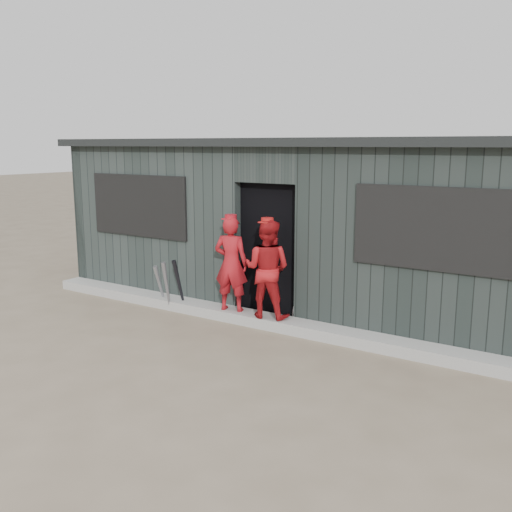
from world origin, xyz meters
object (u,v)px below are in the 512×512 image
Objects in this scene: player_red_right at (267,269)px; dugout at (313,222)px; bat_right at (179,285)px; bat_mid at (167,286)px; player_red_left at (231,264)px; bat_left at (160,286)px; player_grey_back at (310,275)px.

dugout is (-0.18, 1.70, 0.45)m from player_red_right.
player_red_right is (1.54, 0.07, 0.43)m from bat_right.
bat_right is (0.15, 0.12, 0.02)m from bat_mid.
bat_left is at bearing -10.96° from player_red_left.
bat_right is at bearing -6.76° from player_red_right.
player_red_right is 0.66m from player_grey_back.
bat_left is 0.29m from bat_mid.
player_red_right is (1.69, 0.20, 0.44)m from bat_mid.
player_red_right is 0.97× the size of player_grey_back.
bat_left is at bearing -7.38° from player_red_right.
player_red_left is at bearing 9.87° from bat_mid.
player_red_right is (0.61, 0.01, -0.00)m from player_red_left.
player_grey_back is (1.02, 0.51, -0.13)m from player_red_left.
player_red_left is 1.15m from player_grey_back.
bat_mid is 1.76m from player_red_right.
player_red_right reaches higher than bat_right.
player_red_left is 0.98× the size of player_grey_back.
player_red_left is (0.93, 0.06, 0.43)m from bat_right.
bat_right is at bearing -127.50° from dugout.
dugout is (0.43, 1.71, 0.45)m from player_red_left.
player_red_right is at bearing 167.04° from player_red_left.
bat_right is at bearing -9.68° from player_red_left.
bat_left is 0.50× the size of player_grey_back.
bat_right is at bearing -3.23° from player_grey_back.
dugout is (1.51, 1.89, 0.89)m from bat_mid.
bat_mid is 2.24m from player_grey_back.
dugout is at bearing -83.07° from player_grey_back.
bat_mid reaches higher than bat_left.
bat_right is 2.06m from player_grey_back.
dugout is (-0.60, 1.20, 0.58)m from player_grey_back.
dugout reaches higher than bat_right.
dugout is at bearing 45.16° from bat_left.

